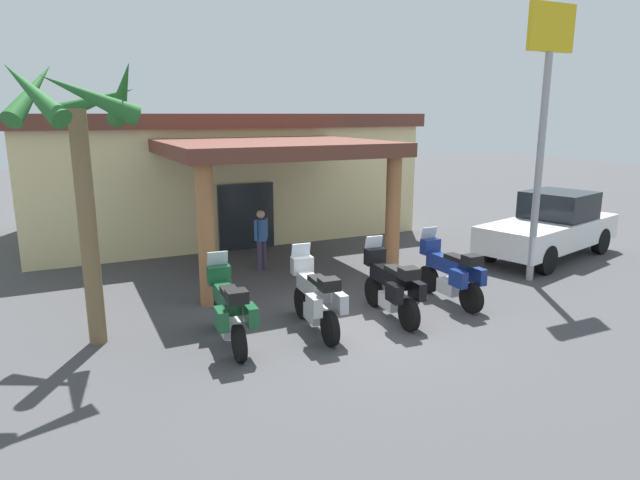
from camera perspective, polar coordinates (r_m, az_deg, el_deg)
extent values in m
plane|color=#424244|center=(11.55, 3.55, -8.51)|extent=(80.00, 80.00, 0.00)
cube|color=beige|center=(20.80, -10.77, 6.30)|extent=(12.81, 6.99, 3.79)
cube|color=#1E2328|center=(17.55, -7.65, 2.42)|extent=(1.80, 0.10, 2.10)
cube|color=brown|center=(14.91, -4.88, 9.55)|extent=(5.67, 5.14, 0.35)
cylinder|color=#9E663D|center=(12.38, -11.72, 0.39)|extent=(0.38, 0.38, 3.17)
cylinder|color=#9E663D|center=(14.30, 7.56, 2.22)|extent=(0.38, 0.38, 3.17)
cube|color=brown|center=(20.67, -11.03, 12.13)|extent=(13.21, 7.39, 0.44)
cylinder|color=black|center=(11.22, -10.29, -7.56)|extent=(0.18, 0.67, 0.66)
cylinder|color=black|center=(9.81, -8.39, -10.56)|extent=(0.18, 0.67, 0.66)
cube|color=silver|center=(10.47, -9.39, -8.80)|extent=(0.35, 0.58, 0.32)
cube|color=#19512D|center=(10.43, -9.67, -5.91)|extent=(0.37, 1.17, 0.34)
cube|color=black|center=(10.04, -9.28, -5.33)|extent=(0.32, 0.62, 0.10)
cube|color=#19512D|center=(10.94, -10.44, -3.56)|extent=(0.45, 0.27, 0.36)
cube|color=#B2BCC6|center=(10.94, -10.59, -2.05)|extent=(0.41, 0.14, 0.36)
cube|color=#19512D|center=(9.73, -10.18, -8.08)|extent=(0.21, 0.45, 0.36)
cube|color=#19512D|center=(9.84, -7.20, -7.74)|extent=(0.21, 0.45, 0.36)
cube|color=black|center=(9.56, -8.62, -5.82)|extent=(0.38, 0.34, 0.22)
cylinder|color=black|center=(11.70, -1.87, -6.48)|extent=(0.19, 0.67, 0.66)
cylinder|color=black|center=(10.34, 1.04, -9.14)|extent=(0.19, 0.67, 0.66)
cube|color=silver|center=(10.98, -0.46, -7.58)|extent=(0.36, 0.58, 0.32)
cube|color=#B2B2B7|center=(10.94, -0.75, -4.82)|extent=(0.38, 1.17, 0.34)
cube|color=black|center=(10.57, -0.08, -4.23)|extent=(0.32, 0.62, 0.10)
cube|color=#B2B2B7|center=(11.43, -1.87, -2.63)|extent=(0.46, 0.27, 0.36)
cube|color=#B2BCC6|center=(11.43, -2.02, -1.18)|extent=(0.41, 0.15, 0.36)
cube|color=#B2B2B7|center=(10.23, -0.62, -6.82)|extent=(0.21, 0.45, 0.36)
cube|color=#B2B2B7|center=(10.42, 2.07, -6.46)|extent=(0.21, 0.45, 0.36)
cube|color=black|center=(10.10, 0.95, -4.62)|extent=(0.38, 0.34, 0.22)
cylinder|color=black|center=(12.43, 5.59, -5.35)|extent=(0.19, 0.67, 0.66)
cylinder|color=black|center=(11.15, 9.21, -7.64)|extent=(0.19, 0.67, 0.66)
cube|color=silver|center=(11.75, 7.36, -6.29)|extent=(0.36, 0.58, 0.32)
cube|color=black|center=(11.72, 7.09, -3.71)|extent=(0.38, 1.17, 0.34)
cube|color=black|center=(11.36, 7.95, -3.11)|extent=(0.32, 0.62, 0.10)
cube|color=black|center=(12.18, 5.72, -1.71)|extent=(0.46, 0.27, 0.36)
cube|color=#B2BCC6|center=(12.19, 5.58, -0.35)|extent=(0.41, 0.15, 0.36)
cube|color=black|center=(11.01, 7.72, -5.49)|extent=(0.21, 0.45, 0.36)
cube|color=black|center=(11.26, 10.05, -5.15)|extent=(0.21, 0.45, 0.36)
cube|color=black|center=(10.93, 9.24, -3.43)|extent=(0.38, 0.35, 0.22)
cylinder|color=black|center=(13.54, 11.17, -4.00)|extent=(0.14, 0.66, 0.66)
cylinder|color=black|center=(12.39, 15.42, -5.83)|extent=(0.14, 0.66, 0.66)
cube|color=silver|center=(12.93, 13.28, -4.74)|extent=(0.32, 0.56, 0.32)
cube|color=navy|center=(12.90, 12.98, -2.40)|extent=(0.30, 1.15, 0.34)
cube|color=black|center=(12.58, 14.01, -1.81)|extent=(0.28, 0.60, 0.10)
cube|color=navy|center=(13.31, 11.38, -0.64)|extent=(0.44, 0.24, 0.36)
cube|color=#B2BCC6|center=(13.31, 11.23, 0.60)|extent=(0.40, 0.12, 0.36)
cube|color=navy|center=(12.21, 14.16, -3.92)|extent=(0.18, 0.44, 0.36)
cube|color=navy|center=(12.54, 16.00, -3.59)|extent=(0.18, 0.44, 0.36)
cube|color=black|center=(12.19, 15.51, -2.02)|extent=(0.36, 0.32, 0.22)
cylinder|color=#3F334C|center=(15.18, -6.29, -1.64)|extent=(0.14, 0.14, 0.83)
cylinder|color=#3F334C|center=(15.32, -5.85, -1.50)|extent=(0.14, 0.14, 0.83)
cylinder|color=#335999|center=(15.09, -6.14, 1.04)|extent=(0.32, 0.32, 0.59)
cylinder|color=#335999|center=(14.92, -6.69, 1.01)|extent=(0.09, 0.09, 0.56)
cylinder|color=#335999|center=(15.25, -5.60, 1.29)|extent=(0.09, 0.09, 0.56)
sphere|color=tan|center=(15.00, -6.18, 2.67)|extent=(0.23, 0.23, 0.23)
cylinder|color=black|center=(19.68, 22.56, 0.75)|extent=(0.84, 0.45, 0.80)
cylinder|color=black|center=(19.01, 27.11, -0.09)|extent=(0.84, 0.45, 0.80)
cylinder|color=black|center=(16.76, 17.28, -0.82)|extent=(0.84, 0.45, 0.80)
cylinder|color=black|center=(15.96, 22.44, -1.90)|extent=(0.84, 0.45, 0.80)
cube|color=silver|center=(17.74, 22.61, 0.74)|extent=(5.52, 3.21, 0.75)
cube|color=black|center=(18.05, 23.54, 3.36)|extent=(2.20, 2.16, 0.80)
cylinder|color=brown|center=(10.77, -22.92, 0.86)|extent=(0.32, 0.32, 4.31)
cone|color=#236028|center=(10.73, -19.84, 14.20)|extent=(0.54, 1.51, 1.23)
cone|color=#236028|center=(11.30, -22.42, 13.15)|extent=(1.61, 1.01, 0.79)
cone|color=#236028|center=(10.99, -27.74, 13.50)|extent=(1.09, 1.43, 1.25)
cone|color=#236028|center=(10.11, -27.72, 13.53)|extent=(1.17, 1.43, 1.18)
cone|color=#236028|center=(9.82, -22.72, 13.57)|extent=(1.63, 0.75, 0.93)
cylinder|color=#99999E|center=(14.84, 21.75, 6.67)|extent=(0.18, 0.18, 5.66)
cube|color=gold|center=(14.91, 22.90, 19.67)|extent=(1.40, 0.12, 1.10)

